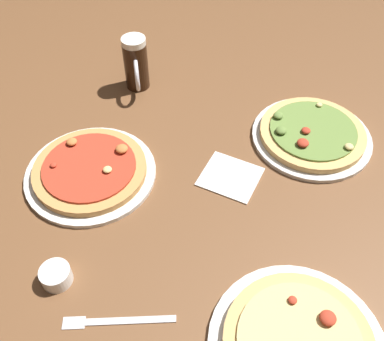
{
  "coord_description": "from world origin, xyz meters",
  "views": [
    {
      "loc": [
        0.18,
        -0.71,
        0.85
      ],
      "look_at": [
        0.0,
        0.0,
        0.02
      ],
      "focal_mm": 41.65,
      "sensor_mm": 36.0,
      "label": 1
    }
  ],
  "objects": [
    {
      "name": "ground_plane",
      "position": [
        0.0,
        0.0,
        -0.01
      ],
      "size": [
        2.4,
        2.4,
        0.03
      ],
      "primitive_type": "cube",
      "color": "brown"
    },
    {
      "name": "pizza_plate_near",
      "position": [
        -0.25,
        -0.06,
        0.02
      ],
      "size": [
        0.33,
        0.33,
        0.05
      ],
      "color": "silver",
      "rests_on": "ground_plane"
    },
    {
      "name": "pizza_plate_far",
      "position": [
        0.28,
        0.21,
        0.02
      ],
      "size": [
        0.32,
        0.32,
        0.05
      ],
      "color": "silver",
      "rests_on": "ground_plane"
    },
    {
      "name": "beer_mug_dark",
      "position": [
        -0.25,
        0.31,
        0.08
      ],
      "size": [
        0.08,
        0.12,
        0.16
      ],
      "color": "black",
      "rests_on": "ground_plane"
    },
    {
      "name": "ramekin_sauce",
      "position": [
        -0.2,
        -0.35,
        0.02
      ],
      "size": [
        0.06,
        0.06,
        0.04
      ],
      "primitive_type": "cylinder",
      "color": "white",
      "rests_on": "ground_plane"
    },
    {
      "name": "napkin_folded",
      "position": [
        0.09,
        0.02,
        0.0
      ],
      "size": [
        0.16,
        0.15,
        0.01
      ],
      "primitive_type": "cube",
      "rotation": [
        0.0,
        0.0,
        -0.21
      ],
      "color": "white",
      "rests_on": "ground_plane"
    },
    {
      "name": "fork_left",
      "position": [
        -0.05,
        -0.4,
        0.0
      ],
      "size": [
        0.22,
        0.08,
        0.01
      ],
      "color": "silver",
      "rests_on": "ground_plane"
    }
  ]
}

